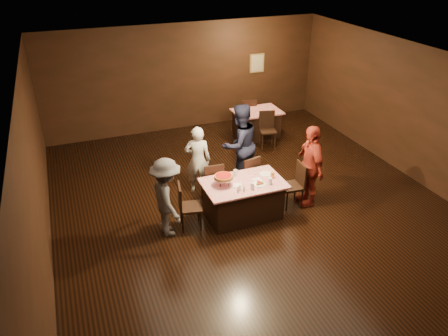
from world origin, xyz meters
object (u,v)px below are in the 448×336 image
(back_table, at_px, (257,124))
(diner_grey_knit, at_px, (167,198))
(chair_far_right, at_px, (246,175))
(glass_back, at_px, (235,173))
(plate_empty, at_px, (265,174))
(glass_amber, at_px, (272,175))
(pizza_stand, at_px, (224,177))
(glass_front_left, at_px, (252,186))
(diner_navy_hoodie, at_px, (240,145))
(diner_white_jacket, at_px, (198,160))
(chair_far_left, at_px, (212,181))
(diner_red_shirt, at_px, (310,166))
(chair_end_right, at_px, (292,185))
(chair_back_far, at_px, (248,114))
(main_table, at_px, (243,199))
(chair_end_left, at_px, (190,206))
(chair_back_near, at_px, (268,130))
(glass_front_right, at_px, (270,181))

(back_table, height_order, diner_grey_knit, diner_grey_knit)
(chair_far_right, bearing_deg, glass_back, 32.23)
(plate_empty, bearing_deg, glass_amber, -75.96)
(pizza_stand, relative_size, plate_empty, 1.52)
(diner_grey_knit, distance_m, glass_front_left, 1.62)
(back_table, bearing_deg, diner_navy_hoodie, -123.56)
(diner_navy_hoodie, bearing_deg, diner_white_jacket, -12.00)
(diner_navy_hoodie, distance_m, glass_amber, 1.37)
(chair_far_left, distance_m, diner_red_shirt, 2.07)
(back_table, xyz_separation_m, glass_front_left, (-1.87, -3.79, 0.46))
(chair_far_left, relative_size, chair_end_right, 1.00)
(chair_back_far, relative_size, diner_navy_hoodie, 0.51)
(main_table, relative_size, glass_front_left, 11.43)
(diner_red_shirt, distance_m, plate_empty, 0.94)
(chair_far_right, height_order, chair_end_right, same)
(chair_end_left, xyz_separation_m, pizza_stand, (0.70, 0.05, 0.48))
(plate_empty, bearing_deg, pizza_stand, -173.99)
(chair_end_right, relative_size, glass_front_left, 6.79)
(diner_white_jacket, bearing_deg, chair_end_left, 85.86)
(chair_end_right, relative_size, pizza_stand, 2.50)
(glass_back, bearing_deg, diner_white_jacket, 117.11)
(back_table, distance_m, chair_far_right, 3.14)
(chair_far_left, distance_m, glass_amber, 1.33)
(glass_front_left, bearing_deg, plate_empty, 41.99)
(diner_grey_knit, bearing_deg, chair_back_near, -55.45)
(diner_grey_knit, height_order, plate_empty, diner_grey_knit)
(pizza_stand, xyz_separation_m, glass_amber, (1.00, -0.10, -0.11))
(diner_grey_knit, distance_m, plate_empty, 2.10)
(chair_far_left, relative_size, diner_grey_knit, 0.61)
(diner_white_jacket, distance_m, plate_empty, 1.54)
(chair_far_left, relative_size, diner_navy_hoodie, 0.51)
(chair_back_near, relative_size, glass_front_left, 6.79)
(chair_back_far, height_order, glass_front_left, chair_back_far)
(chair_far_left, bearing_deg, diner_grey_knit, 36.39)
(chair_far_right, bearing_deg, diner_navy_hoodie, -109.83)
(chair_far_left, bearing_deg, chair_back_near, -136.01)
(chair_far_left, xyz_separation_m, chair_end_left, (-0.70, -0.75, 0.00))
(chair_end_right, relative_size, plate_empty, 3.80)
(plate_empty, height_order, glass_amber, glass_amber)
(plate_empty, bearing_deg, chair_far_right, 104.04)
(glass_back, bearing_deg, glass_front_right, -47.73)
(diner_white_jacket, relative_size, glass_front_right, 11.03)
(glass_front_left, height_order, glass_amber, same)
(back_table, height_order, pizza_stand, pizza_stand)
(chair_far_right, distance_m, diner_red_shirt, 1.38)
(diner_grey_knit, relative_size, glass_front_left, 11.16)
(diner_white_jacket, bearing_deg, diner_grey_knit, 71.58)
(glass_front_left, bearing_deg, diner_red_shirt, 10.86)
(diner_grey_knit, bearing_deg, main_table, -93.83)
(back_table, distance_m, diner_navy_hoodie, 2.68)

